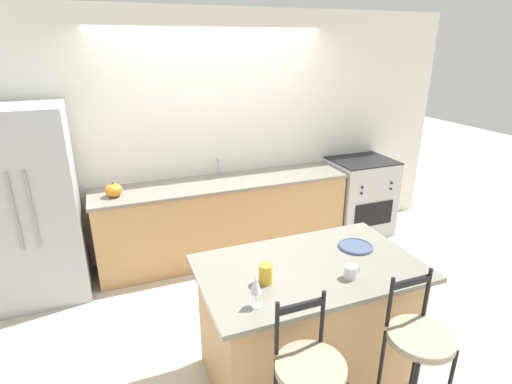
# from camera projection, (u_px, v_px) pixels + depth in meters

# --- Properties ---
(ground_plane) EXTENTS (18.00, 18.00, 0.00)m
(ground_plane) POSITION_uv_depth(u_px,v_px,m) (235.00, 268.00, 4.42)
(ground_plane) COLOR beige
(wall_back) EXTENTS (6.00, 0.07, 2.70)m
(wall_back) POSITION_uv_depth(u_px,v_px,m) (214.00, 136.00, 4.53)
(wall_back) COLOR silver
(wall_back) RESTS_ON ground_plane
(back_counter) EXTENTS (2.82, 0.66, 0.91)m
(back_counter) POSITION_uv_depth(u_px,v_px,m) (224.00, 218.00, 4.57)
(back_counter) COLOR tan
(back_counter) RESTS_ON ground_plane
(sink_faucet) EXTENTS (0.02, 0.13, 0.22)m
(sink_faucet) POSITION_uv_depth(u_px,v_px,m) (218.00, 164.00, 4.53)
(sink_faucet) COLOR #ADAFB5
(sink_faucet) RESTS_ON back_counter
(kitchen_island) EXTENTS (1.52, 0.91, 0.92)m
(kitchen_island) POSITION_uv_depth(u_px,v_px,m) (307.00, 321.00, 2.88)
(kitchen_island) COLOR tan
(kitchen_island) RESTS_ON ground_plane
(refrigerator) EXTENTS (0.81, 0.76, 1.85)m
(refrigerator) POSITION_uv_depth(u_px,v_px,m) (32.00, 206.00, 3.70)
(refrigerator) COLOR #ADAFB5
(refrigerator) RESTS_ON ground_plane
(oven_range) EXTENTS (0.76, 0.66, 0.97)m
(oven_range) POSITION_uv_depth(u_px,v_px,m) (359.00, 196.00, 5.15)
(oven_range) COLOR #B7B7BC
(oven_range) RESTS_ON ground_plane
(bar_stool_far) EXTENTS (0.38, 0.38, 1.11)m
(bar_stool_far) POSITION_uv_depth(u_px,v_px,m) (417.00, 355.00, 2.34)
(bar_stool_far) COLOR black
(bar_stool_far) RESTS_ON ground_plane
(dinner_plate) EXTENTS (0.26, 0.26, 0.02)m
(dinner_plate) POSITION_uv_depth(u_px,v_px,m) (356.00, 246.00, 2.97)
(dinner_plate) COLOR #425170
(dinner_plate) RESTS_ON kitchen_island
(wine_glass) EXTENTS (0.07, 0.07, 0.19)m
(wine_glass) POSITION_uv_depth(u_px,v_px,m) (256.00, 286.00, 2.26)
(wine_glass) COLOR white
(wine_glass) RESTS_ON kitchen_island
(coffee_mug) EXTENTS (0.11, 0.08, 0.09)m
(coffee_mug) POSITION_uv_depth(u_px,v_px,m) (351.00, 272.00, 2.57)
(coffee_mug) COLOR white
(coffee_mug) RESTS_ON kitchen_island
(tumbler_cup) EXTENTS (0.09, 0.09, 0.13)m
(tumbler_cup) POSITION_uv_depth(u_px,v_px,m) (266.00, 274.00, 2.51)
(tumbler_cup) COLOR gold
(tumbler_cup) RESTS_ON kitchen_island
(pumpkin_decoration) EXTENTS (0.17, 0.17, 0.16)m
(pumpkin_decoration) POSITION_uv_depth(u_px,v_px,m) (114.00, 190.00, 3.94)
(pumpkin_decoration) COLOR orange
(pumpkin_decoration) RESTS_ON back_counter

